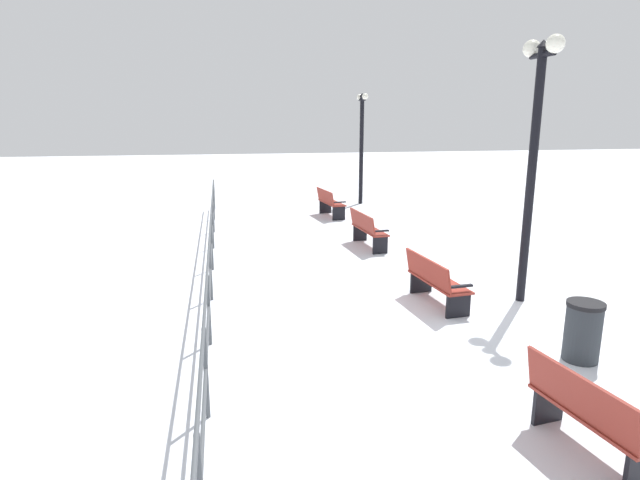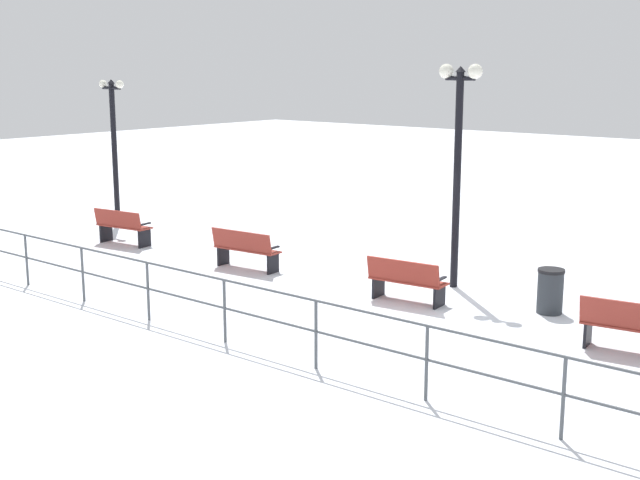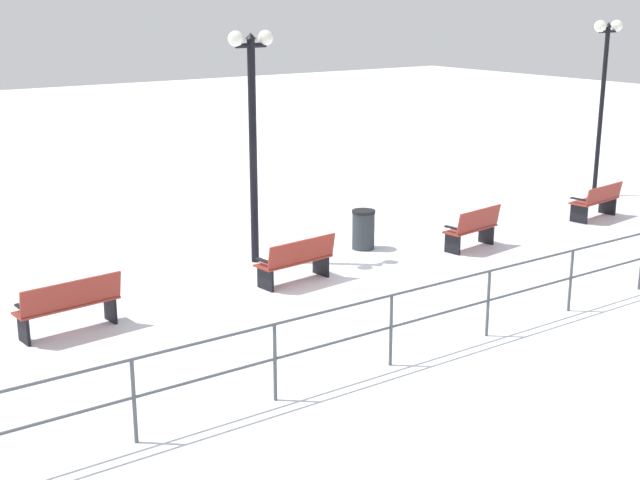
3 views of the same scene
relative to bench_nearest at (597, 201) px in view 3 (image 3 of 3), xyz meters
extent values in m
plane|color=white|center=(0.06, 8.68, -0.45)|extent=(80.00, 80.00, 0.00)
cube|color=maroon|center=(0.07, 0.01, 0.00)|extent=(0.68, 1.55, 0.04)
cube|color=maroon|center=(-0.18, -0.02, 0.21)|extent=(0.29, 1.50, 0.39)
cube|color=black|center=(0.16, -0.64, -0.23)|extent=(0.45, 0.11, 0.45)
cube|color=black|center=(-0.01, 0.66, -0.23)|extent=(0.45, 0.11, 0.45)
cube|color=black|center=(0.17, -0.63, 0.12)|extent=(0.45, 0.13, 0.04)
cube|color=black|center=(0.01, 0.66, 0.12)|extent=(0.45, 0.13, 0.04)
cube|color=maroon|center=(-0.09, 4.34, -0.02)|extent=(0.60, 1.41, 0.04)
cube|color=maroon|center=(-0.31, 4.31, 0.23)|extent=(0.29, 1.37, 0.45)
cube|color=black|center=(-0.01, 3.77, -0.24)|extent=(0.39, 0.10, 0.43)
cube|color=black|center=(-0.17, 4.92, -0.24)|extent=(0.39, 0.10, 0.43)
cube|color=black|center=(0.01, 3.77, 0.10)|extent=(0.39, 0.12, 0.04)
cube|color=black|center=(-0.15, 4.92, 0.10)|extent=(0.39, 0.12, 0.04)
cube|color=maroon|center=(0.16, 8.68, -0.03)|extent=(0.64, 1.58, 0.04)
cube|color=maroon|center=(-0.09, 8.65, 0.21)|extent=(0.26, 1.55, 0.44)
cube|color=black|center=(0.22, 8.01, -0.24)|extent=(0.44, 0.09, 0.43)
cube|color=black|center=(0.09, 9.35, -0.24)|extent=(0.44, 0.09, 0.43)
cube|color=black|center=(0.24, 8.01, 0.09)|extent=(0.44, 0.11, 0.04)
cube|color=black|center=(0.11, 9.35, 0.09)|extent=(0.44, 0.11, 0.04)
cube|color=maroon|center=(0.12, 13.01, 0.00)|extent=(0.56, 1.69, 0.04)
cube|color=maroon|center=(-0.09, 12.99, 0.24)|extent=(0.25, 1.66, 0.44)
cube|color=black|center=(0.19, 12.29, -0.22)|extent=(0.38, 0.08, 0.45)
cube|color=black|center=(0.06, 13.74, -0.22)|extent=(0.38, 0.08, 0.45)
cube|color=black|center=(0.21, 12.29, 0.12)|extent=(0.38, 0.10, 0.04)
cube|color=black|center=(0.08, 13.74, 0.12)|extent=(0.38, 0.10, 0.04)
cylinder|color=black|center=(1.72, -2.16, 1.77)|extent=(0.12, 0.12, 4.45)
cylinder|color=black|center=(1.72, -2.16, 3.88)|extent=(0.07, 0.67, 0.07)
sphere|color=white|center=(1.72, -2.50, 4.02)|extent=(0.31, 0.31, 0.31)
sphere|color=white|center=(1.72, -1.83, 4.02)|extent=(0.31, 0.31, 0.31)
cone|color=black|center=(1.72, -2.16, 4.06)|extent=(0.17, 0.17, 0.12)
cylinder|color=black|center=(1.72, 8.58, 1.75)|extent=(0.15, 0.15, 4.40)
cylinder|color=black|center=(1.72, 8.58, 3.83)|extent=(0.09, 0.65, 0.09)
sphere|color=white|center=(1.72, 8.25, 3.97)|extent=(0.30, 0.30, 0.30)
sphere|color=white|center=(1.72, 8.91, 3.97)|extent=(0.30, 0.30, 0.30)
cone|color=black|center=(1.72, 8.58, 4.01)|extent=(0.22, 0.22, 0.12)
cylinder|color=#4C5156|center=(-3.85, 5.72, 0.08)|extent=(0.05, 0.05, 1.07)
cylinder|color=#4C5156|center=(-3.85, 7.69, 0.08)|extent=(0.05, 0.05, 1.07)
cylinder|color=#4C5156|center=(-3.85, 9.66, 0.08)|extent=(0.05, 0.05, 1.07)
cylinder|color=#4C5156|center=(-3.85, 11.64, 0.08)|extent=(0.05, 0.05, 1.07)
cylinder|color=#4C5156|center=(-3.85, 13.61, 0.08)|extent=(0.05, 0.05, 1.07)
cylinder|color=#4C5156|center=(-3.85, 8.68, 0.62)|extent=(0.04, 21.70, 0.04)
cylinder|color=#4C5156|center=(-3.85, 8.68, 0.14)|extent=(0.04, 21.70, 0.04)
cylinder|color=#2D3338|center=(1.20, 6.21, -0.06)|extent=(0.47, 0.47, 0.78)
cylinder|color=black|center=(1.20, 6.21, 0.36)|extent=(0.50, 0.50, 0.06)
camera|label=1|loc=(-3.60, 0.30, 2.84)|focal=29.45mm
camera|label=2|loc=(-13.29, -0.16, 4.10)|focal=47.61mm
camera|label=3|loc=(-12.75, 17.22, 4.66)|focal=48.62mm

